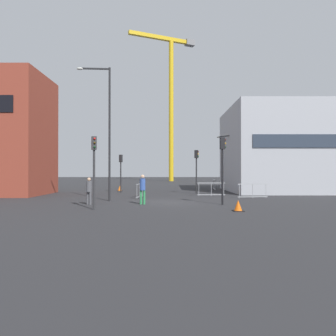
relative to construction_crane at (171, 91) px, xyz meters
name	(u,v)px	position (x,y,z in m)	size (l,w,h in m)	color
ground	(168,202)	(-0.56, -41.27, -17.39)	(160.00, 160.00, 0.00)	#28282B
office_block	(289,150)	(11.48, -30.08, -13.29)	(11.86, 11.03, 8.21)	#A8AAB2
construction_crane	(171,91)	(0.00, 0.00, 0.00)	(12.72, 6.24, 27.91)	gold
streetlamp_tall	(107,123)	(-4.69, -40.41, -12.12)	(2.27, 0.33, 9.03)	#232326
streetlamp_short	(230,156)	(5.52, -30.33, -13.94)	(1.27, 1.70, 5.60)	#2D2D30
traffic_light_corner	(197,164)	(2.01, -33.83, -14.79)	(0.39, 0.35, 3.85)	#232326
traffic_light_far	(223,160)	(2.78, -42.78, -14.68)	(0.38, 0.27, 4.04)	black
traffic_light_crosswalk	(122,167)	(-4.93, -31.87, -14.99)	(0.33, 0.39, 3.54)	#232326
traffic_light_island	(95,160)	(-4.39, -45.19, -14.79)	(0.33, 0.39, 3.85)	#2D2D30
pedestrian_walking	(90,189)	(-5.25, -42.73, -16.44)	(0.34, 0.34, 1.63)	#4C4C51
pedestrian_waiting	(143,187)	(-2.04, -42.54, -16.33)	(0.34, 0.34, 1.80)	#2D844C
safety_barrier_right_run	(141,190)	(-2.62, -37.93, -16.82)	(0.30, 2.40, 1.08)	gray
safety_barrier_rear	(254,191)	(5.82, -38.14, -16.82)	(2.30, 0.35, 1.08)	#9EA0A5
safety_barrier_mid_span	(215,184)	(4.47, -27.57, -16.83)	(0.14, 1.97, 1.08)	#B2B5BA
safety_barrier_left_run	(212,189)	(3.00, -36.10, -16.83)	(2.25, 0.15, 1.08)	#9EA0A5
traffic_cone_orange	(121,188)	(-5.36, -29.61, -17.15)	(0.52, 0.52, 0.53)	black
traffic_cone_by_barrier	(239,206)	(3.06, -45.80, -17.13)	(0.56, 0.56, 0.56)	black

